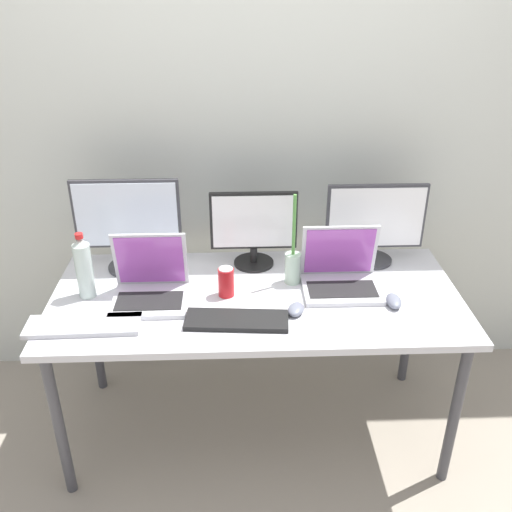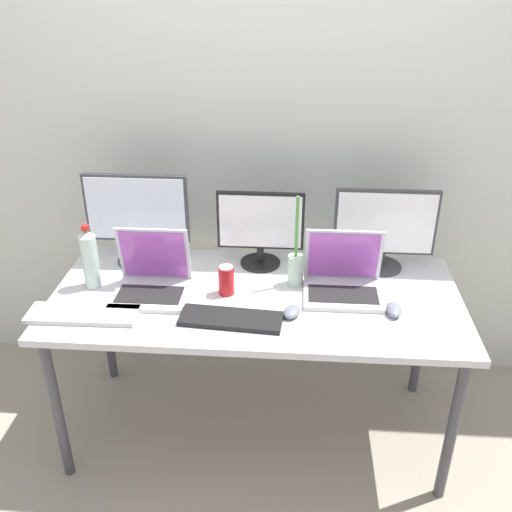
{
  "view_description": "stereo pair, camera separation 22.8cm",
  "coord_description": "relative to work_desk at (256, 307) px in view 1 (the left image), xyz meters",
  "views": [
    {
      "loc": [
        -0.08,
        -2.01,
        1.98
      ],
      "look_at": [
        0.0,
        0.0,
        0.92
      ],
      "focal_mm": 40.0,
      "sensor_mm": 36.0,
      "label": 1
    },
    {
      "loc": [
        0.15,
        -2.01,
        1.98
      ],
      "look_at": [
        0.0,
        0.0,
        0.92
      ],
      "focal_mm": 40.0,
      "sensor_mm": 36.0,
      "label": 2
    }
  ],
  "objects": [
    {
      "name": "soda_can_near_keyboard",
      "position": [
        -0.12,
        -0.0,
        0.12
      ],
      "size": [
        0.07,
        0.07,
        0.13
      ],
      "color": "red",
      "rests_on": "work_desk"
    },
    {
      "name": "bamboo_vase",
      "position": [
        0.16,
        0.1,
        0.14
      ],
      "size": [
        0.07,
        0.07,
        0.4
      ],
      "color": "#B2D1B7",
      "rests_on": "work_desk"
    },
    {
      "name": "wall_back",
      "position": [
        0.0,
        0.59,
        0.62
      ],
      "size": [
        7.0,
        0.08,
        2.6
      ],
      "primitive_type": "cube",
      "color": "silver",
      "rests_on": "ground"
    },
    {
      "name": "water_bottle",
      "position": [
        -0.69,
        0.02,
        0.19
      ],
      "size": [
        0.07,
        0.07,
        0.28
      ],
      "color": "silver",
      "rests_on": "work_desk"
    },
    {
      "name": "work_desk",
      "position": [
        0.0,
        0.0,
        0.0
      ],
      "size": [
        1.69,
        0.77,
        0.74
      ],
      "color": "#424247",
      "rests_on": "ground"
    },
    {
      "name": "keyboard_aux",
      "position": [
        -0.66,
        -0.21,
        0.07
      ],
      "size": [
        0.43,
        0.15,
        0.02
      ],
      "primitive_type": "cube",
      "rotation": [
        0.0,
        0.0,
        0.02
      ],
      "color": "#B2B2B7",
      "rests_on": "work_desk"
    },
    {
      "name": "keyboard_main",
      "position": [
        -0.08,
        -0.2,
        0.07
      ],
      "size": [
        0.4,
        0.17,
        0.02
      ],
      "primitive_type": "cube",
      "rotation": [
        0.0,
        0.0,
        -0.08
      ],
      "color": "black",
      "rests_on": "work_desk"
    },
    {
      "name": "ground_plane",
      "position": [
        0.0,
        0.0,
        -0.68
      ],
      "size": [
        16.0,
        16.0,
        0.0
      ],
      "primitive_type": "plane",
      "color": "gray"
    },
    {
      "name": "laptop_secondary",
      "position": [
        0.36,
        0.05,
        0.12
      ],
      "size": [
        0.32,
        0.25,
        0.26
      ],
      "color": "silver",
      "rests_on": "work_desk"
    },
    {
      "name": "mouse_by_laptop",
      "position": [
        0.15,
        -0.15,
        0.08
      ],
      "size": [
        0.09,
        0.11,
        0.03
      ],
      "primitive_type": "ellipsoid",
      "rotation": [
        0.0,
        0.0,
        -0.35
      ],
      "color": "slate",
      "rests_on": "work_desk"
    },
    {
      "name": "mouse_by_keyboard",
      "position": [
        0.55,
        -0.1,
        0.08
      ],
      "size": [
        0.07,
        0.11,
        0.04
      ],
      "primitive_type": "ellipsoid",
      "rotation": [
        0.0,
        0.0,
        -0.07
      ],
      "color": "slate",
      "rests_on": "work_desk"
    },
    {
      "name": "monitor_center",
      "position": [
        -0.0,
        0.26,
        0.24
      ],
      "size": [
        0.38,
        0.18,
        0.35
      ],
      "color": "black",
      "rests_on": "work_desk"
    },
    {
      "name": "laptop_silver",
      "position": [
        -0.43,
        -0.01,
        0.12
      ],
      "size": [
        0.3,
        0.26,
        0.27
      ],
      "color": "silver",
      "rests_on": "work_desk"
    },
    {
      "name": "monitor_right",
      "position": [
        0.54,
        0.27,
        0.26
      ],
      "size": [
        0.44,
        0.18,
        0.37
      ],
      "color": "#38383D",
      "rests_on": "work_desk"
    },
    {
      "name": "monitor_left",
      "position": [
        -0.55,
        0.25,
        0.28
      ],
      "size": [
        0.46,
        0.22,
        0.42
      ],
      "color": "#38383D",
      "rests_on": "work_desk"
    }
  ]
}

